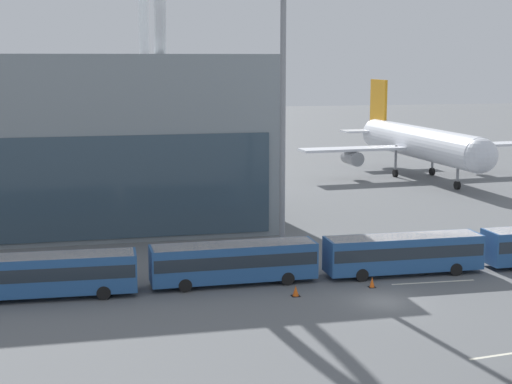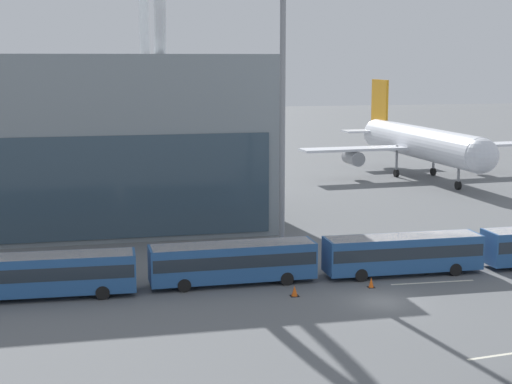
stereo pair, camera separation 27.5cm
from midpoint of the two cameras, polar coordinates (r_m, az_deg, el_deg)
The scene contains 11 objects.
ground_plane at distance 56.27m, azimuth 9.13°, elevation -7.88°, with size 440.00×440.00×0.00m, color slate.
airliner_at_gate_near at distance 95.56m, azimuth -16.73°, elevation 2.10°, with size 44.86×42.85×14.03m.
airliner_at_gate_far at distance 114.58m, azimuth 11.57°, elevation 3.57°, with size 34.59×36.35×13.55m.
shuttle_bus_1 at distance 57.96m, azimuth -15.07°, elevation -5.69°, with size 12.66×3.25×3.09m.
shuttle_bus_2 at distance 59.34m, azimuth -1.77°, elevation -4.99°, with size 12.59×2.92×3.09m.
shuttle_bus_3 at distance 63.01m, azimuth 10.56°, elevation -4.28°, with size 12.59×2.95×3.09m.
floodlight_mast at distance 67.10m, azimuth 1.87°, elevation 11.32°, with size 3.17×3.17×24.35m.
lane_stripe_0 at distance 60.85m, azimuth -2.31°, elevation -6.40°, with size 6.10×0.25×0.01m, color silver.
lane_stripe_2 at distance 61.66m, azimuth 12.64°, elevation -6.42°, with size 6.67×0.25×0.01m, color silver.
traffic_cone_0 at distance 56.78m, azimuth 2.76°, elevation -7.21°, with size 0.62×0.62×0.76m.
traffic_cone_1 at distance 59.43m, azimuth 8.31°, elevation -6.52°, with size 0.53×0.53×0.77m.
Camera 1 is at (-20.58, -49.60, 16.89)m, focal length 55.00 mm.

